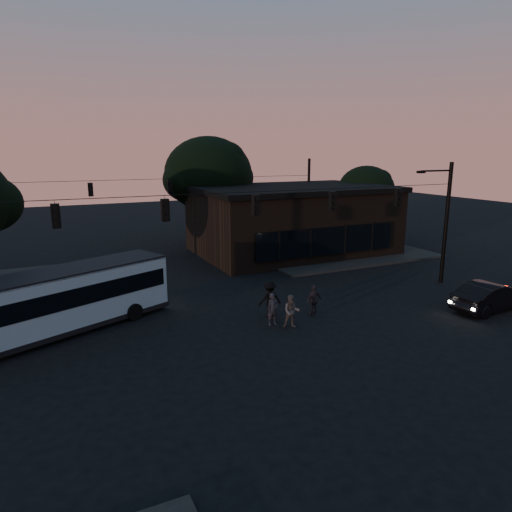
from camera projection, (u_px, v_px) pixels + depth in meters
name	position (u px, v px, depth m)	size (l,w,h in m)	color
ground	(295.00, 341.00, 19.96)	(120.00, 120.00, 0.00)	black
sidewalk_far_right	(336.00, 252.00, 37.30)	(14.00, 10.00, 0.15)	black
building	(292.00, 219.00, 37.19)	(15.40, 10.41, 5.40)	black
tree_behind	(208.00, 174.00, 39.61)	(7.60, 7.60, 9.43)	black
tree_right	(366.00, 190.00, 42.31)	(5.20, 5.20, 6.86)	black
signal_rig_near	(256.00, 227.00, 22.49)	(26.24, 0.30, 7.50)	black
signal_rig_far	(170.00, 201.00, 36.62)	(26.24, 0.30, 7.50)	black
bus	(60.00, 298.00, 20.57)	(10.45, 6.37, 2.92)	#97B2C0
car	(490.00, 296.00, 23.72)	(1.60, 4.58, 1.51)	black
pedestrian_a	(273.00, 309.00, 21.68)	(0.57, 0.37, 1.57)	black
pedestrian_b	(291.00, 311.00, 21.36)	(0.77, 0.60, 1.58)	#494242
pedestrian_c	(314.00, 300.00, 23.00)	(0.91, 0.38, 1.56)	#272128
pedestrian_d	(270.00, 299.00, 22.67)	(1.20, 0.69, 1.86)	black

